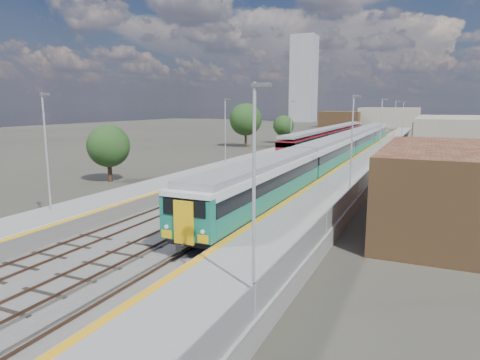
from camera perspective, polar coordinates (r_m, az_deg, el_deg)
The scene contains 11 objects.
ground at distance 63.43m, azimuth 12.85°, elevation 2.67°, with size 320.00×320.00×0.00m, color #47443A.
ballast_bed at distance 66.32m, azimuth 11.37°, elevation 3.05°, with size 10.50×155.00×0.06m, color #565451.
tracks at distance 67.81m, azimuth 12.19°, elevation 3.24°, with size 8.96×160.00×0.17m.
platform_right at distance 65.03m, azimuth 17.87°, elevation 3.08°, with size 4.70×155.00×8.52m.
platform_left at distance 68.07m, azimuth 5.79°, elevation 3.78°, with size 4.30×155.00×8.52m.
buildings at distance 153.42m, azimuth 12.95°, elevation 10.78°, with size 72.00×185.50×40.00m.
green_train at distance 59.82m, azimuth 13.74°, elevation 4.43°, with size 2.97×82.61×3.27m.
red_train at distance 84.82m, azimuth 12.08°, elevation 5.89°, with size 2.81×57.02×3.55m.
tree_a at distance 45.48m, azimuth -17.13°, elevation 4.34°, with size 4.29×4.29×5.82m.
tree_b at distance 80.46m, azimuth 0.76°, elevation 8.08°, with size 6.03×6.03×8.18m.
tree_c at distance 88.81m, azimuth 5.82°, elevation 7.22°, with size 4.26×4.26×5.77m.
Camera 1 is at (12.22, -11.76, 7.73)m, focal length 32.00 mm.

